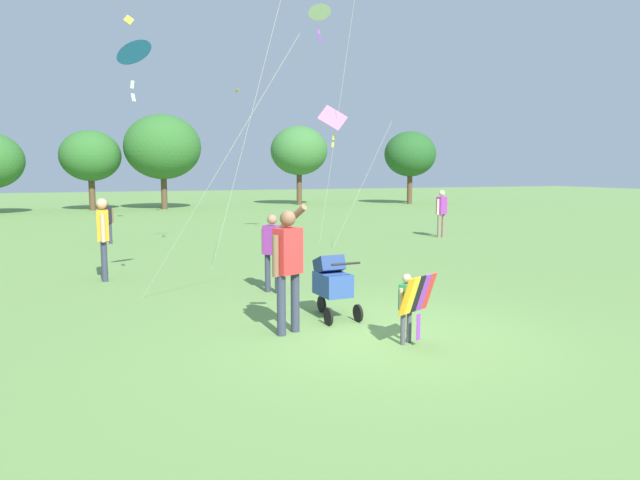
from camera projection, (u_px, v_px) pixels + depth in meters
name	position (u px, v px, depth m)	size (l,w,h in m)	color
ground_plane	(376.00, 336.00, 8.43)	(120.00, 120.00, 0.00)	#668E47
treeline_distant	(87.00, 150.00, 33.59)	(41.25, 5.71, 5.69)	brown
child_with_butterfly_kite	(409.00, 301.00, 7.95)	(0.69, 0.50, 0.98)	#4C4C51
person_adult_flyer	(288.00, 260.00, 8.42)	(0.58, 0.70, 1.89)	#33384C
stroller	(332.00, 281.00, 9.37)	(0.58, 1.10, 1.03)	black
kite_adult_black	(135.00, 54.00, 10.41)	(2.49, 3.62, 4.70)	blue
kite_orange_delta	(334.00, 122.00, 17.06)	(1.58, 1.83, 4.30)	pink
kite_blue_high	(320.00, 15.00, 17.92)	(0.78, 2.90, 7.42)	white
distant_kites_cluster	(109.00, 15.00, 28.63)	(15.06, 14.10, 5.42)	blue
person_red_shirt	(103.00, 232.00, 12.51)	(0.24, 0.57, 1.78)	#33384C
person_sitting_far	(272.00, 247.00, 11.29)	(0.36, 0.40, 1.53)	#33384C
person_couple_left	(441.00, 209.00, 20.65)	(0.51, 0.34, 1.67)	#7F705B
person_kid_running	(106.00, 219.00, 18.70)	(0.44, 0.25, 1.39)	#33384C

